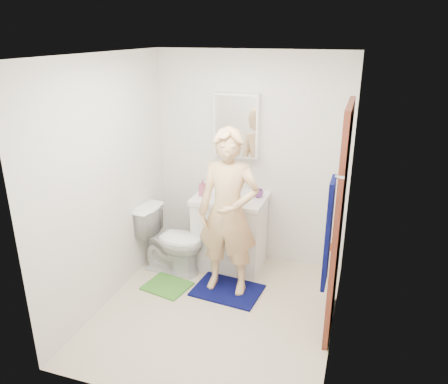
# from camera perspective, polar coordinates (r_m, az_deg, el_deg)

# --- Properties ---
(floor) EXTENTS (2.20, 2.40, 0.02)m
(floor) POSITION_cam_1_polar(r_m,az_deg,el_deg) (4.44, -0.98, -15.30)
(floor) COLOR beige
(floor) RESTS_ON ground
(ceiling) EXTENTS (2.20, 2.40, 0.02)m
(ceiling) POSITION_cam_1_polar(r_m,az_deg,el_deg) (3.61, -1.23, 17.69)
(ceiling) COLOR white
(ceiling) RESTS_ON ground
(wall_back) EXTENTS (2.20, 0.02, 2.40)m
(wall_back) POSITION_cam_1_polar(r_m,az_deg,el_deg) (4.96, 3.54, 4.20)
(wall_back) COLOR silver
(wall_back) RESTS_ON ground
(wall_front) EXTENTS (2.20, 0.02, 2.40)m
(wall_front) POSITION_cam_1_polar(r_m,az_deg,el_deg) (2.85, -9.24, -8.83)
(wall_front) COLOR silver
(wall_front) RESTS_ON ground
(wall_left) EXTENTS (0.02, 2.40, 2.40)m
(wall_left) POSITION_cam_1_polar(r_m,az_deg,el_deg) (4.33, -15.08, 1.11)
(wall_left) COLOR silver
(wall_left) RESTS_ON ground
(wall_right) EXTENTS (0.02, 2.40, 2.40)m
(wall_right) POSITION_cam_1_polar(r_m,az_deg,el_deg) (3.67, 15.51, -2.48)
(wall_right) COLOR silver
(wall_right) RESTS_ON ground
(vanity_cabinet) EXTENTS (0.75, 0.55, 0.80)m
(vanity_cabinet) POSITION_cam_1_polar(r_m,az_deg,el_deg) (5.02, 0.81, -5.35)
(vanity_cabinet) COLOR white
(vanity_cabinet) RESTS_ON floor
(countertop) EXTENTS (0.79, 0.59, 0.05)m
(countertop) POSITION_cam_1_polar(r_m,az_deg,el_deg) (4.85, 0.83, -0.82)
(countertop) COLOR white
(countertop) RESTS_ON vanity_cabinet
(sink_basin) EXTENTS (0.40, 0.40, 0.03)m
(sink_basin) POSITION_cam_1_polar(r_m,az_deg,el_deg) (4.84, 0.83, -0.66)
(sink_basin) COLOR white
(sink_basin) RESTS_ON countertop
(faucet) EXTENTS (0.03, 0.03, 0.12)m
(faucet) POSITION_cam_1_polar(r_m,az_deg,el_deg) (4.98, 1.46, 0.80)
(faucet) COLOR silver
(faucet) RESTS_ON countertop
(medicine_cabinet) EXTENTS (0.50, 0.12, 0.70)m
(medicine_cabinet) POSITION_cam_1_polar(r_m,az_deg,el_deg) (4.84, 1.69, 8.70)
(medicine_cabinet) COLOR white
(medicine_cabinet) RESTS_ON wall_back
(mirror_panel) EXTENTS (0.46, 0.01, 0.66)m
(mirror_panel) POSITION_cam_1_polar(r_m,az_deg,el_deg) (4.78, 1.47, 8.55)
(mirror_panel) COLOR white
(mirror_panel) RESTS_ON wall_back
(door) EXTENTS (0.05, 0.80, 2.05)m
(door) POSITION_cam_1_polar(r_m,az_deg,el_deg) (3.88, 14.75, -3.96)
(door) COLOR brown
(door) RESTS_ON ground
(door_knob) EXTENTS (0.07, 0.07, 0.07)m
(door_knob) POSITION_cam_1_polar(r_m,az_deg,el_deg) (3.62, 13.62, -6.98)
(door_knob) COLOR gold
(door_knob) RESTS_ON door
(towel) EXTENTS (0.03, 0.24, 0.80)m
(towel) POSITION_cam_1_polar(r_m,az_deg,el_deg) (3.13, 13.47, -5.34)
(towel) COLOR #070B47
(towel) RESTS_ON wall_right
(towel_hook) EXTENTS (0.06, 0.02, 0.02)m
(towel_hook) POSITION_cam_1_polar(r_m,az_deg,el_deg) (2.98, 14.89, 1.88)
(towel_hook) COLOR silver
(towel_hook) RESTS_ON wall_right
(toilet) EXTENTS (0.77, 0.48, 0.75)m
(toilet) POSITION_cam_1_polar(r_m,az_deg,el_deg) (4.94, -6.84, -6.25)
(toilet) COLOR white
(toilet) RESTS_ON floor
(bath_mat) EXTENTS (0.74, 0.56, 0.02)m
(bath_mat) POSITION_cam_1_polar(r_m,az_deg,el_deg) (4.70, 0.44, -12.72)
(bath_mat) COLOR #070B47
(bath_mat) RESTS_ON floor
(green_rug) EXTENTS (0.52, 0.47, 0.02)m
(green_rug) POSITION_cam_1_polar(r_m,az_deg,el_deg) (4.81, -7.46, -12.06)
(green_rug) COLOR #458F2F
(green_rug) RESTS_ON floor
(soap_dispenser) EXTENTS (0.10, 0.11, 0.19)m
(soap_dispenser) POSITION_cam_1_polar(r_m,az_deg,el_deg) (4.84, -2.79, 0.63)
(soap_dispenser) COLOR #AA4F68
(soap_dispenser) RESTS_ON countertop
(toothbrush_cup) EXTENTS (0.14, 0.14, 0.09)m
(toothbrush_cup) POSITION_cam_1_polar(r_m,az_deg,el_deg) (4.81, 4.49, -0.18)
(toothbrush_cup) COLOR #834496
(toothbrush_cup) RESTS_ON countertop
(man) EXTENTS (0.62, 0.41, 1.71)m
(man) POSITION_cam_1_polar(r_m,az_deg,el_deg) (4.33, 0.56, -2.78)
(man) COLOR #E0B77E
(man) RESTS_ON bath_mat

